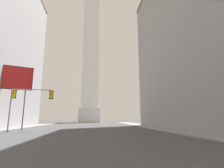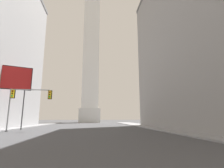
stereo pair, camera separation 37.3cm
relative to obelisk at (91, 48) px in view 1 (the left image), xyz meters
name	(u,v)px [view 1 (the left image)]	position (x,y,z in m)	size (l,w,h in m)	color
sidewalk_right	(167,129)	(13.21, -45.99, -32.48)	(5.00, 86.23, 0.15)	gray
building_right	(224,32)	(22.27, -49.68, -16.84)	(18.70, 37.84, 31.40)	gray
obelisk	(91,48)	(0.00, 0.00, 0.00)	(8.51, 8.51, 67.90)	silver
traffic_light_mid_left	(25,98)	(-8.38, -47.91, -28.01)	(5.90, 0.51, 5.92)	slate
billboard_sign	(13,79)	(-11.60, -45.05, -24.63)	(5.42, 2.21, 10.11)	#3F3F42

